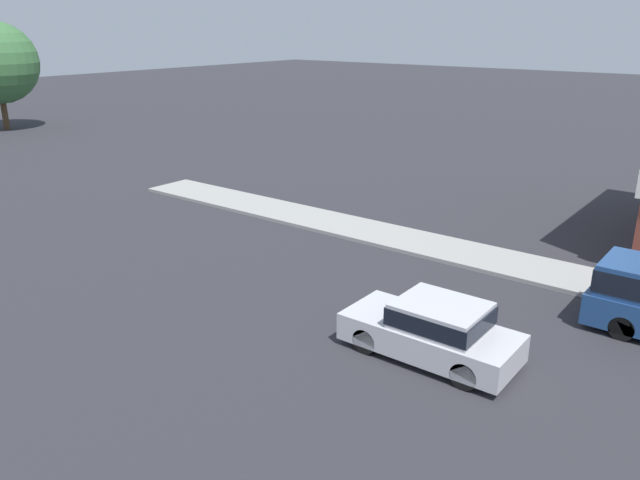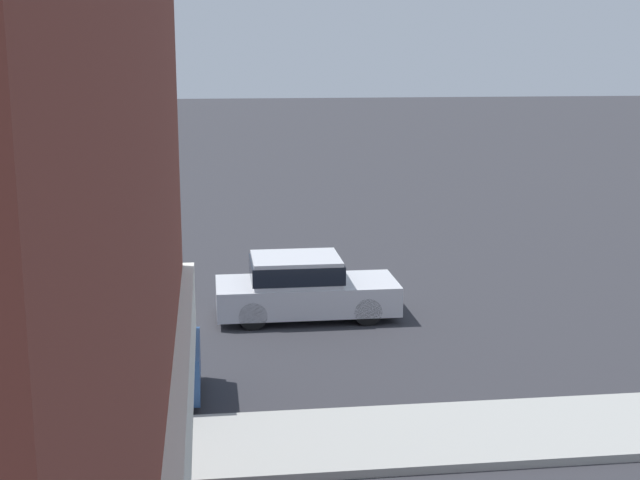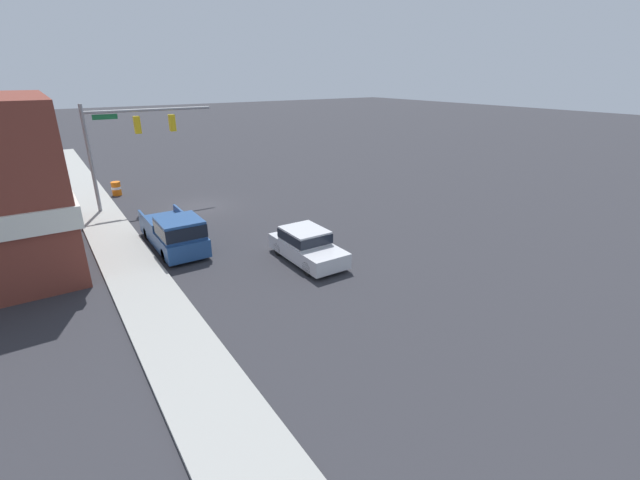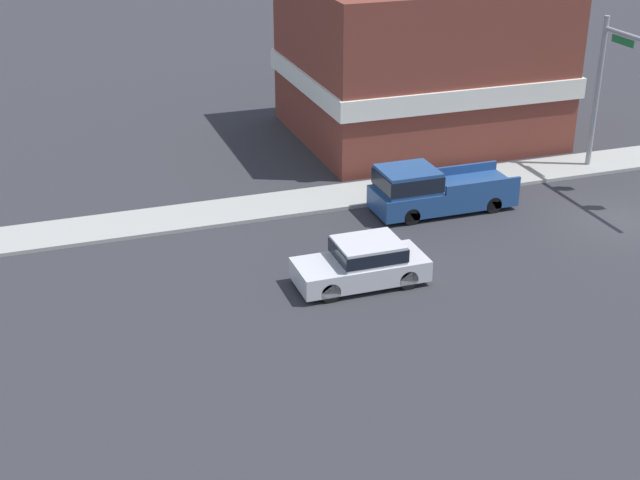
{
  "view_description": "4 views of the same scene",
  "coord_description": "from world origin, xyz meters",
  "views": [
    {
      "loc": [
        -13.96,
        5.09,
        7.84
      ],
      "look_at": [
        -0.0,
        15.84,
        1.7
      ],
      "focal_mm": 35.0,
      "sensor_mm": 36.0,
      "label": 1
    },
    {
      "loc": [
        19.04,
        9.04,
        6.31
      ],
      "look_at": [
        0.38,
        11.41,
        2.28
      ],
      "focal_mm": 50.0,
      "sensor_mm": 36.0,
      "label": 2
    },
    {
      "loc": [
        8.3,
        26.99,
        8.25
      ],
      "look_at": [
        -0.41,
        13.9,
        2.1
      ],
      "focal_mm": 24.0,
      "sensor_mm": 36.0,
      "label": 3
    },
    {
      "loc": [
        -25.51,
        21.03,
        13.7
      ],
      "look_at": [
        -1.26,
        12.66,
        1.72
      ],
      "focal_mm": 50.0,
      "sensor_mm": 36.0,
      "label": 4
    }
  ],
  "objects": [
    {
      "name": "construction_barrel",
      "position": [
        3.9,
        -6.15,
        0.5
      ],
      "size": [
        0.65,
        0.65,
        0.98
      ],
      "color": "orange",
      "rests_on": "ground"
    },
    {
      "name": "car_lead",
      "position": [
        -1.44,
        11.22,
        0.78
      ],
      "size": [
        1.87,
        4.32,
        1.5
      ],
      "color": "black",
      "rests_on": "ground"
    },
    {
      "name": "sidewalk_curb",
      "position": [
        5.7,
        0.0,
        0.07
      ],
      "size": [
        2.4,
        60.0,
        0.14
      ],
      "color": "#9E9E99",
      "rests_on": "ground"
    },
    {
      "name": "pickup_truck_parked",
      "position": [
        3.3,
        6.56,
        0.93
      ],
      "size": [
        2.0,
        5.6,
        1.89
      ],
      "color": "black",
      "rests_on": "ground"
    },
    {
      "name": "near_signal_assembly",
      "position": [
        3.1,
        -2.19,
        4.79
      ],
      "size": [
        7.78,
        0.49,
        6.6
      ],
      "color": "gray",
      "rests_on": "ground"
    },
    {
      "name": "ground_plane",
      "position": [
        0.0,
        0.0,
        0.0
      ],
      "size": [
        200.0,
        200.0,
        0.0
      ],
      "primitive_type": "plane",
      "color": "#2D2D33"
    }
  ]
}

